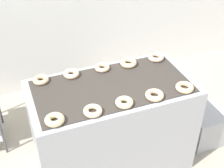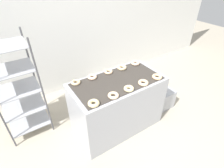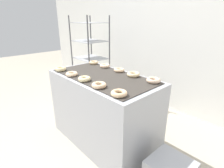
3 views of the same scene
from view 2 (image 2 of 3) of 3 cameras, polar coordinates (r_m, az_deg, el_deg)
The scene contains 15 objects.
ground_plane at distance 2.85m, azimuth 9.03°, elevation -20.47°, with size 14.00×14.00×0.00m, color #B2A893.
wall_back at distance 3.57m, azimuth -12.84°, elevation 19.17°, with size 8.00×0.05×2.80m.
fryer_machine at distance 2.81m, azimuth 1.70°, elevation -6.71°, with size 1.39×0.72×0.91m.
baking_rack_cart at distance 2.87m, azimuth -28.47°, elevation -1.57°, with size 0.61×0.51×1.60m.
glaze_bin at distance 3.50m, azimuth 15.96°, elevation -4.38°, with size 0.36×0.36×0.37m.
donut_near_leftmost at distance 2.12m, azimuth -6.03°, elevation -6.27°, with size 0.14×0.14×0.05m, color beige.
donut_near_left at distance 2.23m, azimuth 0.42°, elevation -3.75°, with size 0.14×0.14×0.04m, color beige.
donut_near_center at distance 2.35m, azimuth 5.47°, elevation -1.50°, with size 0.14×0.14×0.04m, color beige.
donut_near_right at distance 2.49m, azimuth 10.16°, elevation 0.43°, with size 0.15×0.15×0.04m, color beige.
donut_near_rightmost at distance 2.67m, azimuth 14.50°, elevation 2.31°, with size 0.15×0.15×0.04m, color #F0C28F.
donut_far_leftmost at distance 2.52m, azimuth -11.78°, elevation 0.55°, with size 0.14×0.14×0.04m, color beige.
donut_far_left at distance 2.60m, azimuth -6.48°, elevation 2.34°, with size 0.14×0.14×0.04m, color beige.
donut_far_center at distance 2.71m, azimuth -1.19°, elevation 4.09°, with size 0.13×0.13×0.04m, color beige.
donut_far_right at distance 2.82m, azimuth 3.23°, elevation 5.42°, with size 0.15×0.15×0.04m, color beige.
donut_far_rightmost at distance 2.98m, azimuth 7.63°, elevation 6.85°, with size 0.15×0.15×0.04m, color beige.
Camera 2 is at (-1.22, -1.09, 2.33)m, focal length 28.00 mm.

